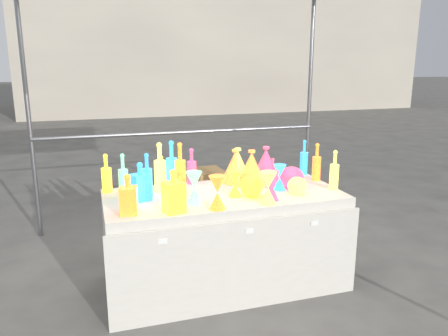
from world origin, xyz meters
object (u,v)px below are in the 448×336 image
object	(u,v)px
bottle_0	(106,173)
decanter_0	(174,191)
lampshade_0	(235,166)
display_table	(224,240)
hourglass_0	(217,193)
globe_0	(252,187)
cardboard_box_closed	(199,187)

from	to	relation	value
bottle_0	decanter_0	xyz separation A→B (m)	(0.40, -0.62, -0.00)
bottle_0	lampshade_0	world-z (taller)	bottle_0
bottle_0	lampshade_0	size ratio (longest dim) A/B	1.08
display_table	bottle_0	xyz separation A→B (m)	(-0.85, 0.32, 0.53)
decanter_0	hourglass_0	size ratio (longest dim) A/B	1.27
lampshade_0	hourglass_0	bearing A→B (deg)	-107.51
bottle_0	hourglass_0	size ratio (longest dim) A/B	1.29
decanter_0	hourglass_0	world-z (taller)	decanter_0
decanter_0	globe_0	world-z (taller)	decanter_0
hourglass_0	globe_0	bearing A→B (deg)	31.79
cardboard_box_closed	lampshade_0	xyz separation A→B (m)	(-0.11, -1.72, 0.67)
cardboard_box_closed	globe_0	xyz separation A→B (m)	(-0.12, -2.13, 0.61)
display_table	decanter_0	distance (m)	0.75
display_table	lampshade_0	world-z (taller)	lampshade_0
bottle_0	globe_0	size ratio (longest dim) A/B	1.69
cardboard_box_closed	lampshade_0	size ratio (longest dim) A/B	2.13
globe_0	lampshade_0	distance (m)	0.42
bottle_0	globe_0	distance (m)	1.12
cardboard_box_closed	lampshade_0	distance (m)	1.85
decanter_0	hourglass_0	xyz separation A→B (m)	(0.30, -0.02, -0.03)
cardboard_box_closed	globe_0	distance (m)	2.22
decanter_0	lampshade_0	size ratio (longest dim) A/B	1.07
display_table	cardboard_box_closed	world-z (taller)	display_table
display_table	bottle_0	size ratio (longest dim) A/B	6.11
cardboard_box_closed	bottle_0	bearing A→B (deg)	-126.82
display_table	globe_0	world-z (taller)	globe_0
hourglass_0	lampshade_0	xyz separation A→B (m)	(0.34, 0.61, 0.02)
lampshade_0	bottle_0	bearing A→B (deg)	-170.33
decanter_0	lampshade_0	xyz separation A→B (m)	(0.63, 0.59, -0.01)
decanter_0	globe_0	bearing A→B (deg)	1.34
cardboard_box_closed	decanter_0	size ratio (longest dim) A/B	2.00
hourglass_0	globe_0	xyz separation A→B (m)	(0.33, 0.20, -0.05)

